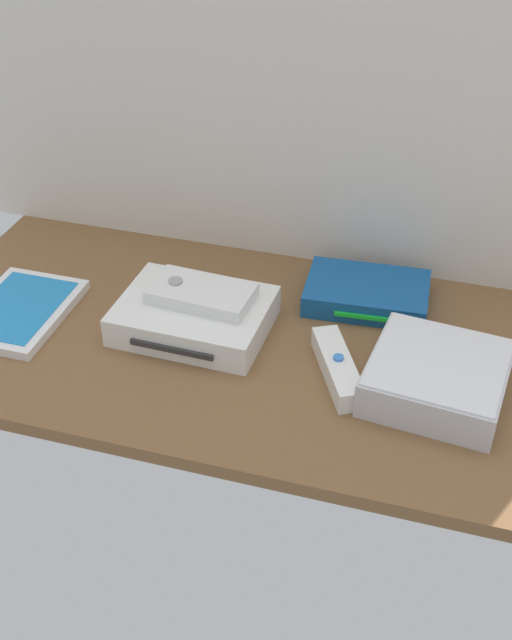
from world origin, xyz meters
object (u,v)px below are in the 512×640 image
game_case (19,311)px  mini_computer (437,377)px  network_router (367,293)px  game_console (194,316)px  remote_wand (338,368)px  remote_classic_pad (202,294)px

game_case → mini_computer: bearing=-0.1°
mini_computer → game_case: mini_computer is taller
mini_computer → network_router: size_ratio=1.00×
game_console → remote_wand: (21.90, -4.79, -0.69)cm
network_router → remote_classic_pad: (-21.63, -12.20, 3.71)cm
remote_wand → network_router: bearing=61.4°
remote_wand → mini_computer: bearing=-25.3°
mini_computer → network_router: mini_computer is taller
remote_wand → remote_classic_pad: (-21.03, 6.01, 3.90)cm
game_case → remote_wand: (47.68, -0.60, 0.75)cm
game_console → game_case: (-25.78, -4.19, -1.44)cm
remote_classic_pad → game_case: bearing=-164.6°
game_console → game_case: size_ratio=1.13×
game_console → network_router: bearing=32.5°
game_case → remote_wand: remote_wand is taller
mini_computer → remote_classic_pad: bearing=170.4°
mini_computer → game_case: bearing=179.7°
remote_classic_pad → game_console: bearing=-121.5°
mini_computer → remote_wand: size_ratio=1.26×
mini_computer → network_router: 21.70cm
game_console → mini_computer: size_ratio=1.15×
game_case → game_console: bearing=9.4°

